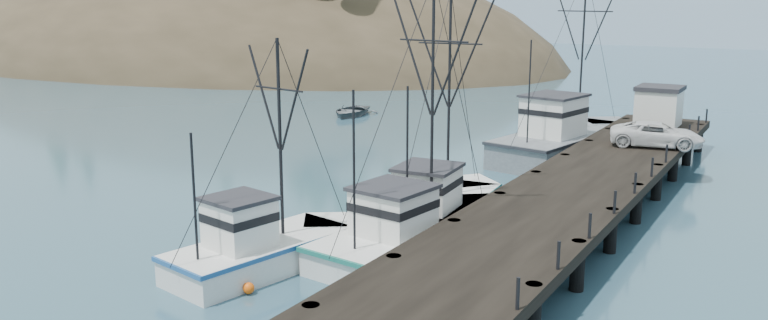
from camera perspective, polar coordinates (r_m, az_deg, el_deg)
ground at (r=33.63m, az=-17.41°, el=-7.32°), size 400.00×400.00×0.00m
pier at (r=39.33m, az=15.05°, el=-1.74°), size 6.00×44.00×2.00m
headland at (r=141.13m, az=-14.25°, el=5.77°), size 134.80×78.00×51.00m
distant_ridge at (r=191.71m, az=26.61°, el=7.89°), size 360.00×40.00×26.00m
distant_ridge_far at (r=215.86m, az=13.47°, el=9.23°), size 180.00×25.00×18.00m
moored_sailboats at (r=100.99m, az=-7.27°, el=6.30°), size 19.70×16.27×6.35m
trawler_near at (r=33.10m, az=2.48°, el=-5.56°), size 5.18×12.15×12.12m
trawler_mid at (r=31.49m, az=-8.89°, el=-6.66°), size 4.74×9.66×9.74m
trawler_far at (r=36.84m, az=4.24°, el=-3.69°), size 4.54×11.44×11.63m
work_vessel at (r=53.38m, az=13.79°, el=1.51°), size 6.95×15.61×13.00m
pier_shed at (r=56.28m, az=20.21°, el=3.92°), size 3.00×3.20×2.80m
pickup_truck at (r=48.38m, az=20.08°, el=1.84°), size 5.84×3.51×1.52m
motorboat at (r=70.14m, az=-2.54°, el=3.41°), size 5.01×6.32×1.18m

